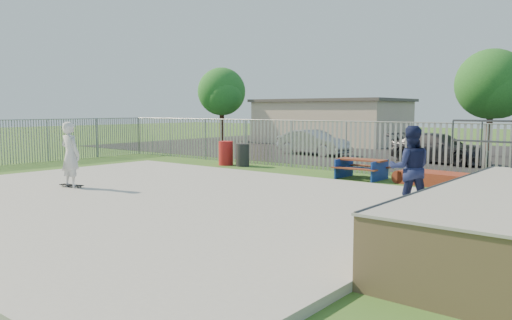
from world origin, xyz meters
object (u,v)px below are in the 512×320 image
Objects in this scene: trash_bin_red at (226,153)px; skater_white at (70,155)px; trash_bin_grey at (243,155)px; tree_left at (222,92)px; skater_navy at (410,169)px; picnic_table at (361,169)px; funbox at (436,179)px; tree_mid at (491,84)px; car_silver at (313,142)px; car_dark at (438,148)px.

skater_white is (1.38, -8.29, 0.59)m from trash_bin_red.
tree_left reaches higher than trash_bin_grey.
trash_bin_red is 0.19× the size of tree_left.
skater_navy is 9.66m from skater_white.
picnic_table is 9.73m from skater_white.
tree_left reaches higher than skater_white.
trash_bin_red is 0.55× the size of skater_navy.
trash_bin_grey is at bearing -60.51° from skater_navy.
tree_mid is (-1.39, 11.65, 3.53)m from funbox.
tree_left is at bearing 145.77° from picnic_table.
trash_bin_red is at bearing -57.93° from skater_navy.
skater_navy is (9.69, -5.41, 0.63)m from trash_bin_grey.
trash_bin_grey is 0.24× the size of car_silver.
funbox is 11.47m from skater_white.
skater_navy is (22.20, -17.47, -2.70)m from tree_left.
trash_bin_red is (-6.74, 0.20, 0.17)m from picnic_table.
picnic_table is at bearing -95.98° from tree_mid.
tree_mid is at bearing 58.17° from trash_bin_grey.
skater_white reaches higher than picnic_table.
picnic_table is 0.87× the size of skater_white.
skater_navy is (3.53, -12.04, 0.43)m from car_dark.
skater_navy is 1.00× the size of skater_white.
trash_bin_red is 14.40m from tree_mid.
tree_mid is at bearing -112.57° from skater_navy.
tree_mid is (0.94, 4.80, 3.06)m from car_dark.
skater_navy and skater_white have the same top height.
skater_white is at bearing -171.27° from car_silver.
car_dark reaches higher than picnic_table.
trash_bin_red is at bearing -46.30° from tree_left.
car_silver is (0.37, 6.56, 0.16)m from trash_bin_red.
skater_white is (-6.59, -19.85, -2.63)m from tree_mid.
car_silver is (-0.51, 6.44, 0.20)m from trash_bin_grey.
trash_bin_grey is (-5.86, 0.32, 0.13)m from picnic_table.
tree_mid reaches higher than car_silver.
tree_mid reaches higher than picnic_table.
trash_bin_red is at bearing -84.98° from skater_white.
tree_left is 1.02× the size of tree_mid.
trash_bin_grey is 11.12m from skater_navy.
car_silver is at bearing 94.50° from trash_bin_grey.
picnic_table is 12.30m from tree_mid.
skater_navy is (10.57, -5.29, 0.59)m from trash_bin_red.
trash_bin_grey reaches higher than funbox.
skater_white reaches higher than trash_bin_grey.
car_silver is at bearing 101.70° from car_dark.
skater_white is (13.02, -20.47, -2.70)m from tree_left.
picnic_table is 22.43m from tree_left.
skater_white is (-5.65, -15.04, 0.43)m from car_dark.
tree_left is (-11.64, 12.18, 3.29)m from trash_bin_red.
tree_left is (-12.51, 12.06, 3.33)m from trash_bin_grey.
skater_white is at bearing -127.37° from funbox.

